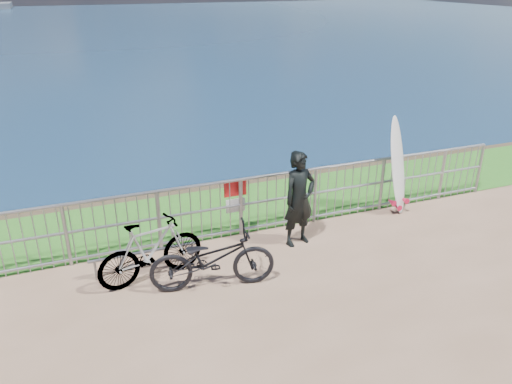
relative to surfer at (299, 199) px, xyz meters
name	(u,v)px	position (x,y,z in m)	size (l,w,h in m)	color
grass_strip	(247,206)	(-0.35, 1.75, -0.85)	(120.00, 120.00, 0.00)	#256A1D
railing	(267,202)	(-0.33, 0.65, -0.28)	(10.06, 0.10, 1.13)	gray
surfer	(299,199)	(0.00, 0.00, 0.00)	(0.63, 0.41, 1.72)	black
surfboard	(398,169)	(2.38, 0.49, 0.05)	(0.67, 0.65, 1.98)	silver
bicycle_near	(212,259)	(-1.81, -0.79, -0.36)	(0.66, 1.90, 1.00)	black
bicycle_far	(151,250)	(-2.64, -0.24, -0.35)	(0.49, 1.72, 1.03)	black
bike_rack	(145,254)	(-2.70, 0.05, -0.56)	(1.76, 0.05, 0.37)	gray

